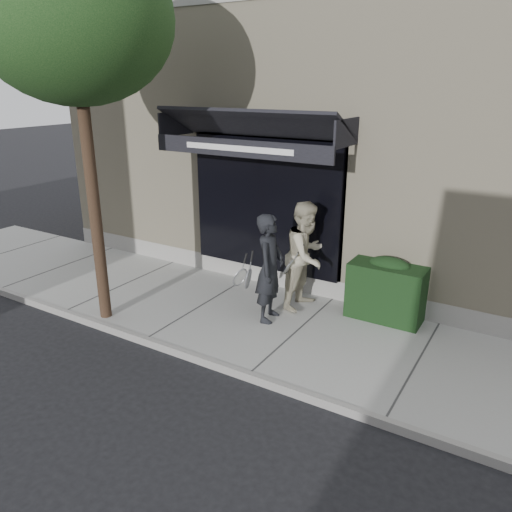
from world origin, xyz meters
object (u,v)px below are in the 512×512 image
Objects in this scene: pedestrian_front at (269,268)px; pedestrian_back at (306,255)px; street_tree at (73,19)px; hedge at (387,289)px.

pedestrian_back is at bearing 69.50° from pedestrian_front.
street_tree reaches higher than pedestrian_front.
hedge is at bearing 30.67° from street_tree.
hedge is at bearing 32.75° from pedestrian_front.
street_tree is (-4.30, -2.55, 4.32)m from hedge.
pedestrian_back reaches higher than hedge.
hedge is at bearing 12.13° from pedestrian_back.
street_tree is 3.28× the size of pedestrian_front.
pedestrian_front is 0.96× the size of pedestrian_back.
street_tree is 4.88m from pedestrian_front.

